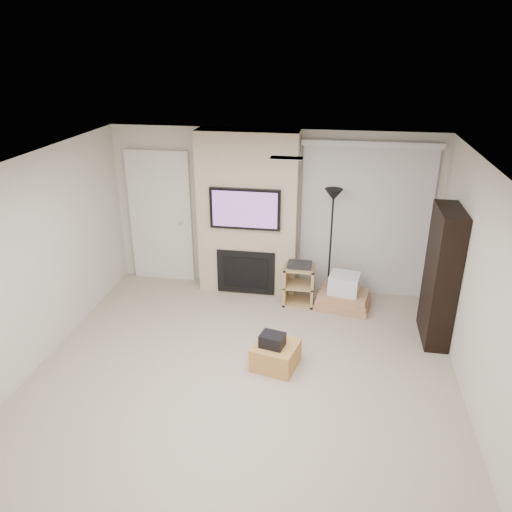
% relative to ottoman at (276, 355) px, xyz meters
% --- Properties ---
extents(floor, '(5.00, 5.50, 0.00)m').
position_rel_ottoman_xyz_m(floor, '(-0.35, -0.53, -0.15)').
color(floor, '#AE9F8B').
rests_on(floor, ground).
extents(ceiling, '(5.00, 5.50, 0.00)m').
position_rel_ottoman_xyz_m(ceiling, '(-0.35, -0.53, 2.35)').
color(ceiling, white).
rests_on(ceiling, wall_back).
extents(wall_back, '(5.00, 0.00, 2.50)m').
position_rel_ottoman_xyz_m(wall_back, '(-0.35, 2.22, 1.10)').
color(wall_back, beige).
rests_on(wall_back, ground).
extents(wall_left, '(0.00, 5.50, 2.50)m').
position_rel_ottoman_xyz_m(wall_left, '(-2.85, -0.53, 1.10)').
color(wall_left, beige).
rests_on(wall_left, ground).
extents(wall_right, '(0.00, 5.50, 2.50)m').
position_rel_ottoman_xyz_m(wall_right, '(2.15, -0.53, 1.10)').
color(wall_right, beige).
rests_on(wall_right, ground).
extents(hvac_vent, '(0.35, 0.18, 0.01)m').
position_rel_ottoman_xyz_m(hvac_vent, '(0.05, 0.27, 2.35)').
color(hvac_vent, silver).
rests_on(hvac_vent, ceiling).
extents(ottoman, '(0.60, 0.60, 0.30)m').
position_rel_ottoman_xyz_m(ottoman, '(0.00, 0.00, 0.00)').
color(ottoman, '#BD8544').
rests_on(ottoman, floor).
extents(black_bag, '(0.32, 0.28, 0.16)m').
position_rel_ottoman_xyz_m(black_bag, '(-0.04, -0.03, 0.23)').
color(black_bag, black).
rests_on(black_bag, ottoman).
extents(fireplace_wall, '(1.50, 0.47, 2.50)m').
position_rel_ottoman_xyz_m(fireplace_wall, '(-0.70, 2.01, 1.09)').
color(fireplace_wall, '#C3AD90').
rests_on(fireplace_wall, floor).
extents(entry_door, '(1.02, 0.11, 2.14)m').
position_rel_ottoman_xyz_m(entry_door, '(-2.15, 2.19, 0.90)').
color(entry_door, silver).
rests_on(entry_door, floor).
extents(vertical_blinds, '(1.98, 0.10, 2.37)m').
position_rel_ottoman_xyz_m(vertical_blinds, '(1.05, 2.17, 1.12)').
color(vertical_blinds, silver).
rests_on(vertical_blinds, floor).
extents(floor_lamp, '(0.26, 0.26, 1.75)m').
position_rel_ottoman_xyz_m(floor_lamp, '(0.56, 1.83, 1.23)').
color(floor_lamp, black).
rests_on(floor_lamp, floor).
extents(av_stand, '(0.45, 0.38, 0.66)m').
position_rel_ottoman_xyz_m(av_stand, '(0.14, 1.65, 0.20)').
color(av_stand, tan).
rests_on(av_stand, floor).
extents(box_stack, '(0.86, 0.71, 0.52)m').
position_rel_ottoman_xyz_m(box_stack, '(0.80, 1.65, 0.05)').
color(box_stack, tan).
rests_on(box_stack, floor).
extents(bookshelf, '(0.30, 0.80, 1.80)m').
position_rel_ottoman_xyz_m(bookshelf, '(1.99, 0.99, 0.75)').
color(bookshelf, black).
rests_on(bookshelf, floor).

